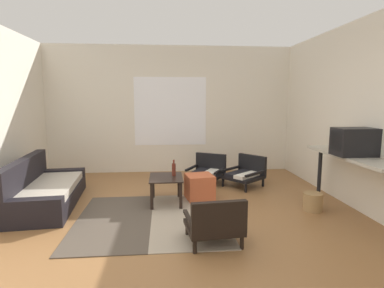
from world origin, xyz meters
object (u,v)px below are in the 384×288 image
object	(u,v)px
glass_bottle	(174,169)
console_shelf	(351,161)
couch	(44,191)
armchair_corner	(246,172)
clay_vase	(337,142)
ottoman_orange	(200,187)
armchair_striped_foreground	(215,223)
wicker_basket	(313,202)
armchair_by_window	(207,170)
coffee_table	(166,182)
crt_television	(355,142)

from	to	relation	value
glass_bottle	console_shelf	bearing A→B (deg)	-18.31
couch	console_shelf	bearing A→B (deg)	-10.14
armchair_corner	clay_vase	bearing A→B (deg)	-49.59
armchair_corner	console_shelf	world-z (taller)	console_shelf
ottoman_orange	armchair_striped_foreground	bearing A→B (deg)	-90.40
ottoman_orange	wicker_basket	bearing A→B (deg)	-23.07
armchair_corner	glass_bottle	xyz separation A→B (m)	(-1.34, -0.79, 0.26)
armchair_striped_foreground	couch	bearing A→B (deg)	147.55
armchair_by_window	ottoman_orange	size ratio (longest dim) A/B	1.99
ottoman_orange	clay_vase	size ratio (longest dim) A/B	1.22
couch	wicker_basket	distance (m)	3.94
ottoman_orange	console_shelf	distance (m)	2.20
ottoman_orange	wicker_basket	world-z (taller)	ottoman_orange
ottoman_orange	glass_bottle	size ratio (longest dim) A/B	1.67
coffee_table	armchair_corner	distance (m)	1.70
couch	wicker_basket	world-z (taller)	couch
crt_television	clay_vase	xyz separation A→B (m)	(0.00, 0.43, -0.06)
coffee_table	armchair_by_window	xyz separation A→B (m)	(0.80, 1.20, -0.10)
armchair_by_window	armchair_corner	world-z (taller)	armchair_corner
armchair_striped_foreground	ottoman_orange	bearing A→B (deg)	89.60
coffee_table	ottoman_orange	distance (m)	0.57
ottoman_orange	crt_television	size ratio (longest dim) A/B	0.78
glass_bottle	armchair_corner	bearing A→B (deg)	30.40
coffee_table	glass_bottle	xyz separation A→B (m)	(0.12, 0.07, 0.18)
wicker_basket	armchair_by_window	bearing A→B (deg)	126.96
armchair_corner	coffee_table	bearing A→B (deg)	-149.60
coffee_table	clay_vase	size ratio (longest dim) A/B	1.88
couch	armchair_corner	bearing A→B (deg)	13.67
armchair_striped_foreground	crt_television	size ratio (longest dim) A/B	1.21
coffee_table	wicker_basket	world-z (taller)	coffee_table
armchair_corner	crt_television	size ratio (longest dim) A/B	1.60
armchair_by_window	glass_bottle	xyz separation A→B (m)	(-0.68, -1.13, 0.28)
armchair_corner	crt_television	bearing A→B (deg)	-58.03
armchair_striped_foreground	clay_vase	size ratio (longest dim) A/B	1.91
armchair_by_window	ottoman_orange	bearing A→B (deg)	-104.59
ottoman_orange	console_shelf	size ratio (longest dim) A/B	0.24
armchair_striped_foreground	ottoman_orange	xyz separation A→B (m)	(0.01, 1.58, -0.05)
glass_bottle	armchair_striped_foreground	bearing A→B (deg)	-75.18
ottoman_orange	console_shelf	world-z (taller)	console_shelf
coffee_table	clay_vase	distance (m)	2.58
coffee_table	wicker_basket	size ratio (longest dim) A/B	2.36
coffee_table	ottoman_orange	bearing A→B (deg)	16.46
clay_vase	wicker_basket	distance (m)	0.94
armchair_by_window	clay_vase	xyz separation A→B (m)	(1.68, -1.54, 0.73)
couch	armchair_striped_foreground	xyz separation A→B (m)	(2.34, -1.49, 0.03)
crt_television	wicker_basket	distance (m)	1.01
couch	armchair_corner	world-z (taller)	couch
ottoman_orange	clay_vase	xyz separation A→B (m)	(1.95, -0.50, 0.76)
coffee_table	armchair_striped_foreground	bearing A→B (deg)	-70.03
couch	glass_bottle	world-z (taller)	couch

